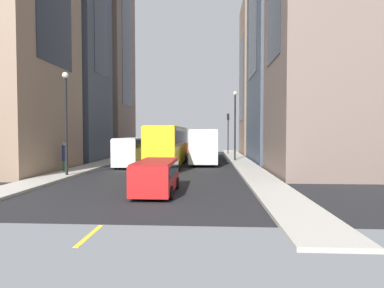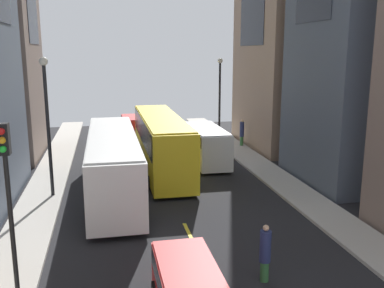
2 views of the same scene
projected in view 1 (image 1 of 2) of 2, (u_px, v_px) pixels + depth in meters
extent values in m
plane|color=black|center=(173.00, 164.00, 30.13)|extent=(39.84, 39.84, 0.00)
cube|color=#B2ADA3|center=(244.00, 164.00, 29.75)|extent=(2.16, 44.00, 0.15)
cube|color=#B2ADA3|center=(104.00, 163.00, 30.51)|extent=(2.16, 44.00, 0.15)
cube|color=yellow|center=(188.00, 151.00, 51.08)|extent=(0.16, 2.00, 0.01)
cube|color=yellow|center=(185.00, 154.00, 45.10)|extent=(0.16, 2.00, 0.01)
cube|color=yellow|center=(181.00, 157.00, 39.11)|extent=(0.16, 2.00, 0.01)
cube|color=yellow|center=(176.00, 161.00, 33.12)|extent=(0.16, 2.00, 0.01)
cube|color=yellow|center=(169.00, 167.00, 27.14)|extent=(0.16, 2.00, 0.01)
cube|color=yellow|center=(157.00, 177.00, 21.15)|extent=(0.16, 2.00, 0.01)
cube|color=yellow|center=(137.00, 195.00, 15.16)|extent=(0.16, 2.00, 0.01)
cube|color=yellow|center=(90.00, 235.00, 9.18)|extent=(0.16, 2.00, 0.01)
cube|color=#937760|center=(268.00, 79.00, 43.64)|extent=(7.47, 7.46, 21.26)
cube|color=#1E232D|center=(268.00, 79.00, 43.64)|extent=(7.55, 4.10, 11.69)
cube|color=#7A665B|center=(96.00, 47.00, 44.12)|extent=(9.08, 9.55, 30.57)
cube|color=#1E232D|center=(96.00, 47.00, 44.12)|extent=(9.17, 5.25, 16.81)
cube|color=silver|center=(204.00, 145.00, 32.95)|extent=(2.55, 12.76, 3.00)
cube|color=black|center=(204.00, 137.00, 32.92)|extent=(2.60, 11.74, 1.20)
cube|color=beige|center=(204.00, 130.00, 32.89)|extent=(2.45, 12.25, 0.08)
cylinder|color=black|center=(216.00, 160.00, 28.98)|extent=(0.46, 1.00, 1.00)
cylinder|color=black|center=(191.00, 160.00, 29.11)|extent=(0.46, 1.00, 1.00)
cylinder|color=black|center=(215.00, 154.00, 36.88)|extent=(0.46, 1.00, 1.00)
cylinder|color=black|center=(195.00, 154.00, 37.01)|extent=(0.46, 1.00, 1.00)
cube|color=yellow|center=(169.00, 146.00, 28.75)|extent=(2.45, 12.60, 3.30)
cube|color=black|center=(169.00, 136.00, 28.72)|extent=(2.50, 11.59, 1.48)
cube|color=gold|center=(169.00, 127.00, 28.69)|extent=(2.35, 12.09, 0.08)
cylinder|color=black|center=(177.00, 166.00, 24.85)|extent=(0.44, 0.76, 0.76)
cylinder|color=black|center=(149.00, 166.00, 24.97)|extent=(0.44, 0.76, 0.76)
cylinder|color=black|center=(184.00, 158.00, 32.64)|extent=(0.44, 0.76, 0.76)
cylinder|color=black|center=(163.00, 158.00, 32.77)|extent=(0.44, 0.76, 0.76)
cube|color=white|center=(132.00, 151.00, 28.16)|extent=(2.05, 6.05, 2.30)
cube|color=black|center=(132.00, 143.00, 28.13)|extent=(2.09, 5.56, 0.69)
cube|color=silver|center=(132.00, 138.00, 28.11)|extent=(1.97, 5.81, 0.08)
cylinder|color=black|center=(138.00, 164.00, 26.27)|extent=(0.37, 0.72, 0.72)
cylinder|color=black|center=(116.00, 164.00, 26.37)|extent=(0.37, 0.72, 0.72)
cylinder|color=black|center=(147.00, 160.00, 30.01)|extent=(0.37, 0.72, 0.72)
cylinder|color=black|center=(127.00, 160.00, 30.12)|extent=(0.37, 0.72, 0.72)
cube|color=red|center=(156.00, 176.00, 15.53)|extent=(1.82, 4.40, 1.40)
cube|color=black|center=(156.00, 169.00, 15.52)|extent=(1.86, 4.05, 0.59)
cube|color=#A91A1A|center=(156.00, 161.00, 15.51)|extent=(1.75, 4.22, 0.08)
cylinder|color=black|center=(169.00, 193.00, 14.15)|extent=(0.33, 0.62, 0.62)
cylinder|color=black|center=(133.00, 192.00, 14.24)|extent=(0.33, 0.62, 0.62)
cylinder|color=black|center=(176.00, 183.00, 16.87)|extent=(0.33, 0.62, 0.62)
cylinder|color=black|center=(145.00, 183.00, 16.96)|extent=(0.33, 0.62, 0.62)
cube|color=red|center=(193.00, 148.00, 45.31)|extent=(1.74, 4.64, 1.37)
cube|color=black|center=(193.00, 145.00, 45.30)|extent=(1.78, 4.27, 0.58)
cube|color=#A91A1A|center=(193.00, 143.00, 45.29)|extent=(1.67, 4.45, 0.08)
cylinder|color=black|center=(198.00, 152.00, 43.85)|extent=(0.31, 0.62, 0.62)
cylinder|color=black|center=(187.00, 152.00, 43.94)|extent=(0.31, 0.62, 0.62)
cylinder|color=black|center=(199.00, 151.00, 46.72)|extent=(0.31, 0.62, 0.62)
cylinder|color=black|center=(188.00, 151.00, 46.81)|extent=(0.31, 0.62, 0.62)
cylinder|color=#336B38|center=(64.00, 166.00, 23.70)|extent=(0.27, 0.27, 0.74)
cylinder|color=navy|center=(64.00, 153.00, 23.66)|extent=(0.36, 0.36, 1.20)
sphere|color=beige|center=(64.00, 144.00, 23.63)|extent=(0.22, 0.22, 0.22)
cylinder|color=#336B38|center=(172.00, 152.00, 43.66)|extent=(0.29, 0.29, 0.72)
cylinder|color=navy|center=(172.00, 145.00, 43.63)|extent=(0.39, 0.39, 1.11)
sphere|color=tan|center=(172.00, 141.00, 43.60)|extent=(0.21, 0.21, 0.21)
cylinder|color=black|center=(228.00, 137.00, 43.11)|extent=(0.14, 0.14, 4.67)
cube|color=black|center=(228.00, 117.00, 43.01)|extent=(0.32, 0.32, 0.90)
sphere|color=red|center=(228.00, 115.00, 43.17)|extent=(0.20, 0.20, 0.20)
sphere|color=orange|center=(228.00, 117.00, 43.18)|extent=(0.20, 0.20, 0.20)
sphere|color=green|center=(228.00, 119.00, 43.19)|extent=(0.20, 0.20, 0.20)
cylinder|color=black|center=(235.00, 128.00, 32.73)|extent=(0.18, 0.18, 6.88)
sphere|color=silver|center=(235.00, 93.00, 32.60)|extent=(0.44, 0.44, 0.44)
cylinder|color=black|center=(66.00, 127.00, 21.19)|extent=(0.18, 0.18, 6.63)
sphere|color=silver|center=(65.00, 75.00, 21.06)|extent=(0.44, 0.44, 0.44)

